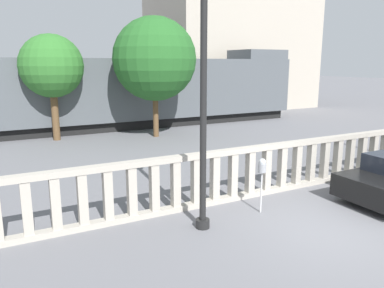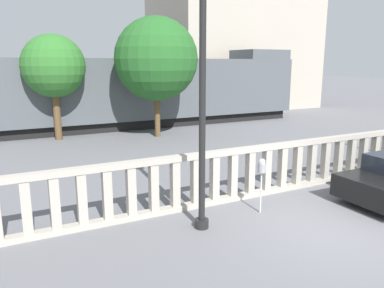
# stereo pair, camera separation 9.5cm
# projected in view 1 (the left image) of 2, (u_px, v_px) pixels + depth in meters

# --- Properties ---
(ground_plane) EXTENTS (160.00, 160.00, 0.00)m
(ground_plane) POSITION_uv_depth(u_px,v_px,m) (328.00, 230.00, 8.30)
(ground_plane) COLOR slate
(balustrade) EXTENTS (13.90, 0.24, 1.43)m
(balustrade) POSITION_uv_depth(u_px,v_px,m) (258.00, 171.00, 10.35)
(balustrade) COLOR #ADA599
(balustrade) RESTS_ON ground
(lamppost) EXTENTS (0.33, 0.33, 5.29)m
(lamppost) POSITION_uv_depth(u_px,v_px,m) (203.00, 101.00, 7.82)
(lamppost) COLOR black
(lamppost) RESTS_ON ground
(parking_meter) EXTENTS (0.20, 0.20, 1.38)m
(parking_meter) POSITION_uv_depth(u_px,v_px,m) (262.00, 169.00, 9.05)
(parking_meter) COLOR silver
(parking_meter) RESTS_ON ground
(train_near) EXTENTS (25.34, 3.02, 4.48)m
(train_near) POSITION_uv_depth(u_px,v_px,m) (93.00, 93.00, 20.40)
(train_near) COLOR black
(train_near) RESTS_ON ground
(train_far) EXTENTS (26.04, 3.09, 4.40)m
(train_far) POSITION_uv_depth(u_px,v_px,m) (126.00, 85.00, 28.75)
(train_far) COLOR black
(train_far) RESTS_ON ground
(building_block) EXTENTS (12.38, 8.14, 11.99)m
(building_block) POSITION_uv_depth(u_px,v_px,m) (231.00, 34.00, 30.90)
(building_block) COLOR #ADA393
(building_block) RESTS_ON ground
(tree_left) EXTENTS (4.05, 4.05, 5.85)m
(tree_left) POSITION_uv_depth(u_px,v_px,m) (155.00, 59.00, 18.09)
(tree_left) COLOR brown
(tree_left) RESTS_ON ground
(tree_right) EXTENTS (2.92, 2.92, 4.96)m
(tree_right) POSITION_uv_depth(u_px,v_px,m) (51.00, 66.00, 17.32)
(tree_right) COLOR brown
(tree_right) RESTS_ON ground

